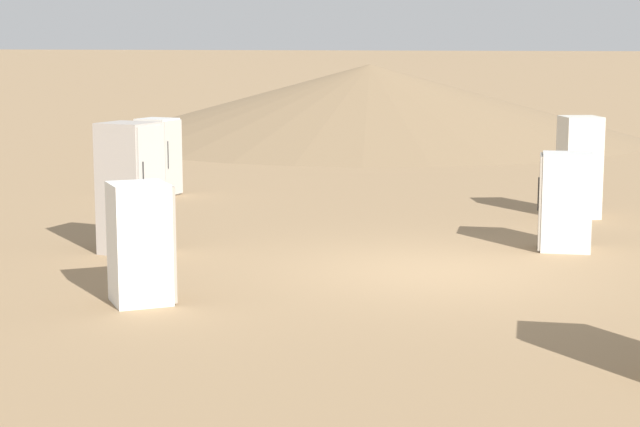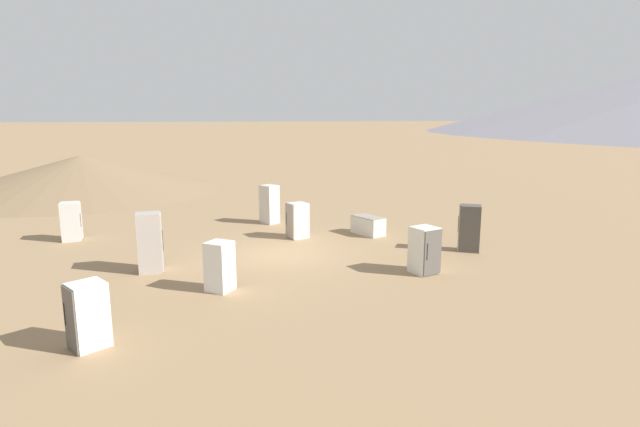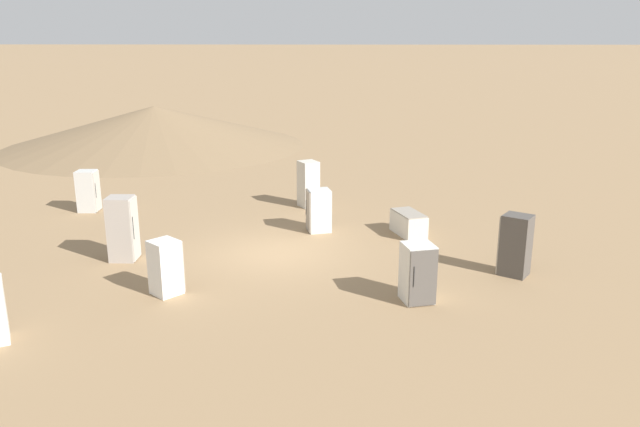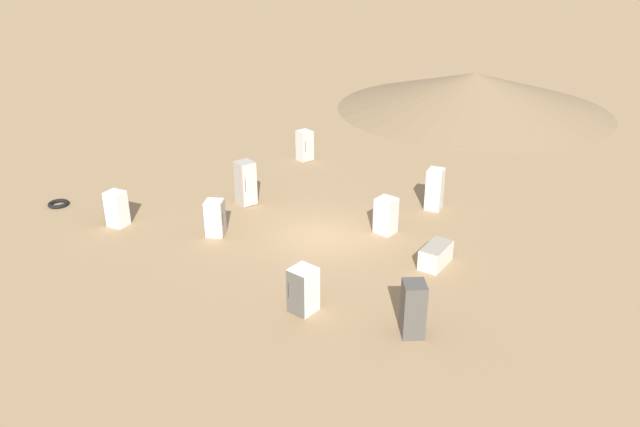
# 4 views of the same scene
# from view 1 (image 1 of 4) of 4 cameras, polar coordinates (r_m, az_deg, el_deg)

# --- Properties ---
(ground_plane) EXTENTS (1000.00, 1000.00, 0.00)m
(ground_plane) POSITION_cam_1_polar(r_m,az_deg,el_deg) (14.62, 6.12, -3.10)
(ground_plane) COLOR #937551
(dirt_mound) EXTENTS (17.94, 17.94, 2.41)m
(dirt_mound) POSITION_cam_1_polar(r_m,az_deg,el_deg) (35.68, 2.67, 6.03)
(dirt_mound) COLOR #7F6647
(dirt_mound) RESTS_ON ground_plane
(discarded_fridge_3) EXTENTS (0.72, 0.81, 1.93)m
(discarded_fridge_3) POSITION_cam_1_polar(r_m,az_deg,el_deg) (15.94, -10.07, 1.34)
(discarded_fridge_3) COLOR #A89E93
(discarded_fridge_3) RESTS_ON ground_plane
(discarded_fridge_4) EXTENTS (0.69, 0.77, 1.57)m
(discarded_fridge_4) POSITION_cam_1_polar(r_m,az_deg,el_deg) (22.04, -8.60, 3.00)
(discarded_fridge_4) COLOR silver
(discarded_fridge_4) RESTS_ON ground_plane
(discarded_fridge_5) EXTENTS (0.97, 0.93, 1.80)m
(discarded_fridge_5) POSITION_cam_1_polar(r_m,az_deg,el_deg) (19.57, 13.64, 2.43)
(discarded_fridge_5) COLOR beige
(discarded_fridge_5) RESTS_ON ground_plane
(discarded_fridge_6) EXTENTS (0.86, 0.91, 1.46)m
(discarded_fridge_6) POSITION_cam_1_polar(r_m,az_deg,el_deg) (16.36, 12.94, 0.62)
(discarded_fridge_6) COLOR silver
(discarded_fridge_6) RESTS_ON ground_plane
(discarded_fridge_7) EXTENTS (0.95, 0.95, 1.44)m
(discarded_fridge_7) POSITION_cam_1_polar(r_m,az_deg,el_deg) (12.85, -9.53, -1.57)
(discarded_fridge_7) COLOR white
(discarded_fridge_7) RESTS_ON ground_plane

